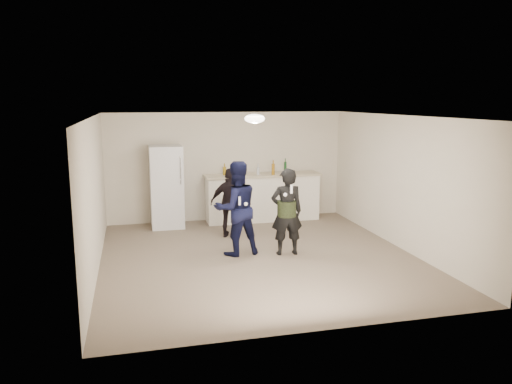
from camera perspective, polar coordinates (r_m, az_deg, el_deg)
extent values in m
plane|color=#6B5B4C|center=(9.03, 0.31, -7.42)|extent=(6.00, 6.00, 0.00)
plane|color=silver|center=(8.59, 0.33, 8.65)|extent=(6.00, 6.00, 0.00)
plane|color=beige|center=(11.62, -3.33, 2.94)|extent=(6.00, 0.00, 6.00)
plane|color=beige|center=(5.93, 7.50, -4.54)|extent=(6.00, 0.00, 6.00)
plane|color=beige|center=(8.48, -17.99, -0.39)|extent=(0.00, 6.00, 6.00)
plane|color=beige|center=(9.76, 16.17, 1.08)|extent=(0.00, 6.00, 6.00)
cube|color=white|center=(11.59, 0.76, -0.70)|extent=(2.60, 0.56, 1.05)
cube|color=beige|center=(11.49, 0.76, 1.96)|extent=(2.68, 0.64, 0.04)
cube|color=silver|center=(11.10, -10.19, 0.60)|extent=(0.70, 0.70, 1.80)
cylinder|color=#BCBBC0|center=(10.70, -8.62, 2.45)|extent=(0.02, 0.02, 0.60)
ellipsoid|color=white|center=(8.88, -0.16, 8.39)|extent=(0.36, 0.36, 0.16)
cylinder|color=silver|center=(11.36, -1.28, 2.39)|extent=(0.08, 0.08, 0.17)
imported|color=#0F1340|center=(8.97, -2.27, -1.88)|extent=(0.93, 0.78, 1.71)
imported|color=black|center=(9.00, 3.53, -2.27)|extent=(0.60, 0.41, 1.58)
cylinder|color=#2B3B1B|center=(8.98, 3.53, -1.91)|extent=(0.34, 0.34, 0.28)
imported|color=black|center=(10.16, -2.91, -1.26)|extent=(0.90, 0.61, 1.42)
cube|color=white|center=(8.66, -1.90, -1.01)|extent=(0.04, 0.04, 0.15)
sphere|color=white|center=(8.73, -1.17, -1.39)|extent=(0.07, 0.07, 0.07)
cube|color=white|center=(8.67, 4.06, 0.33)|extent=(0.04, 0.04, 0.15)
sphere|color=white|center=(8.69, 3.36, -0.31)|extent=(0.07, 0.07, 0.07)
cylinder|color=#9C6916|center=(11.37, 1.97, 2.61)|extent=(0.07, 0.07, 0.25)
cylinder|color=#9D7916|center=(11.36, -3.62, 2.42)|extent=(0.08, 0.08, 0.18)
cylinder|color=silver|center=(11.37, 0.24, 2.42)|extent=(0.07, 0.07, 0.18)
cylinder|color=#13451B|center=(11.66, 3.36, 2.82)|extent=(0.06, 0.06, 0.26)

